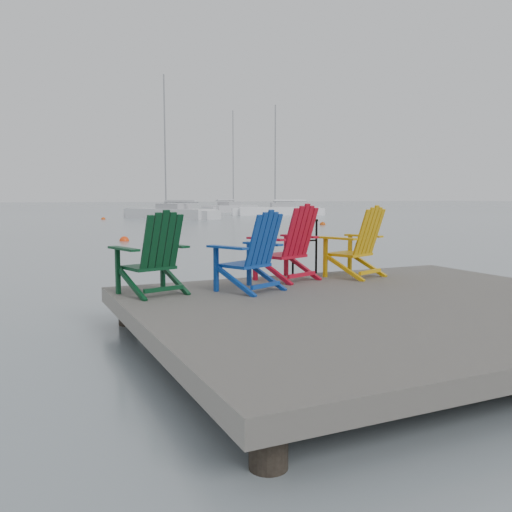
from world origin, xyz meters
name	(u,v)px	position (x,y,z in m)	size (l,w,h in m)	color
ground	(386,341)	(0.00, 0.00, 0.00)	(400.00, 400.00, 0.00)	gray
dock	(387,313)	(0.00, 0.00, 0.35)	(6.00, 5.00, 1.40)	#2C2A27
handrail	(305,241)	(0.25, 2.45, 1.04)	(0.48, 0.04, 0.90)	black
chair_green	(154,253)	(-2.47, 1.62, 1.04)	(0.99, 0.94, 1.06)	#09331A
chair_blue	(252,252)	(-1.21, 1.33, 1.03)	(1.03, 0.99, 1.06)	navy
chair_red	(289,243)	(-0.30, 1.96, 1.07)	(1.08, 1.03, 1.13)	#AE0C22
chair_yellow	(357,242)	(0.83, 1.81, 1.05)	(1.06, 1.01, 1.10)	#CF980B
sailboat_near	(170,214)	(8.50, 39.35, 0.35)	(6.11, 8.92, 12.17)	silver
sailboat_mid	(231,209)	(20.59, 55.25, 0.35)	(8.64, 7.12, 12.30)	silver
sailboat_far	(279,212)	(20.32, 42.15, 0.36)	(8.08, 4.36, 10.89)	white
buoy_a	(271,231)	(8.49, 20.28, 0.00)	(0.41, 0.41, 0.41)	red
buoy_b	(124,241)	(0.15, 16.76, 0.00)	(0.39, 0.39, 0.39)	#F03C0E
buoy_c	(323,225)	(14.26, 24.41, 0.00)	(0.38, 0.38, 0.38)	#BC440B
buoy_d	(103,219)	(2.95, 39.09, 0.00)	(0.35, 0.35, 0.35)	#D6460C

